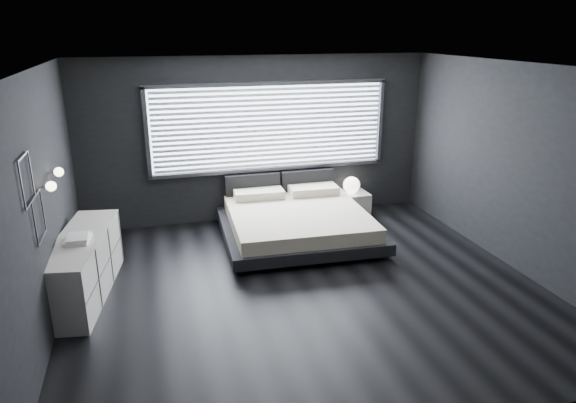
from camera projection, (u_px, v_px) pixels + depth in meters
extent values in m
plane|color=black|center=(305.00, 286.00, 6.73)|extent=(6.00, 6.00, 0.00)
plane|color=silver|center=(308.00, 67.00, 5.83)|extent=(6.00, 6.00, 0.00)
cube|color=black|center=(258.00, 140.00, 8.79)|extent=(6.00, 0.04, 2.80)
cube|color=black|center=(420.00, 289.00, 3.77)|extent=(6.00, 0.04, 2.80)
cube|color=black|center=(41.00, 206.00, 5.52)|extent=(0.04, 5.50, 2.80)
cube|color=black|center=(515.00, 167.00, 7.05)|extent=(0.04, 5.50, 2.80)
cube|color=white|center=(270.00, 127.00, 8.75)|extent=(4.00, 0.02, 1.38)
cube|color=#47474C|center=(146.00, 134.00, 8.21)|extent=(0.06, 0.08, 1.48)
cube|color=#47474C|center=(380.00, 122.00, 9.25)|extent=(0.06, 0.08, 1.48)
cube|color=#47474C|center=(270.00, 84.00, 8.49)|extent=(4.14, 0.08, 0.06)
cube|color=#47474C|center=(271.00, 169.00, 8.96)|extent=(4.14, 0.08, 0.06)
cube|color=silver|center=(270.00, 128.00, 8.70)|extent=(3.94, 0.03, 1.32)
cube|color=black|center=(253.00, 188.00, 8.92)|extent=(0.96, 0.16, 0.52)
cube|color=black|center=(307.00, 184.00, 9.17)|extent=(0.96, 0.16, 0.52)
cylinder|color=silver|center=(44.00, 187.00, 5.51)|extent=(0.10, 0.02, 0.02)
sphere|color=#FFE5B7|center=(51.00, 186.00, 5.53)|extent=(0.11, 0.11, 0.11)
cylinder|color=silver|center=(52.00, 172.00, 6.06)|extent=(0.10, 0.02, 0.02)
sphere|color=#FFE5B7|center=(59.00, 172.00, 6.07)|extent=(0.11, 0.11, 0.11)
cube|color=#47474C|center=(23.00, 156.00, 4.80)|extent=(0.01, 0.46, 0.02)
cube|color=#47474C|center=(31.00, 203.00, 4.95)|extent=(0.01, 0.46, 0.02)
cube|color=#47474C|center=(31.00, 173.00, 5.09)|extent=(0.01, 0.02, 0.46)
cube|color=#47474C|center=(22.00, 187.00, 4.67)|extent=(0.01, 0.02, 0.46)
cube|color=#47474C|center=(35.00, 196.00, 5.18)|extent=(0.01, 0.46, 0.02)
cube|color=#47474C|center=(42.00, 238.00, 5.33)|extent=(0.01, 0.46, 0.02)
cube|color=#47474C|center=(43.00, 210.00, 5.46)|extent=(0.01, 0.02, 0.46)
cube|color=#47474C|center=(35.00, 225.00, 5.05)|extent=(0.01, 0.02, 0.46)
cube|color=black|center=(243.00, 267.00, 7.16)|extent=(0.13, 0.13, 0.09)
cube|color=black|center=(379.00, 254.00, 7.60)|extent=(0.13, 0.13, 0.09)
cube|color=black|center=(228.00, 222.00, 8.85)|extent=(0.13, 0.13, 0.09)
cube|color=black|center=(340.00, 213.00, 9.28)|extent=(0.13, 0.13, 0.09)
cube|color=black|center=(298.00, 229.00, 8.18)|extent=(2.46, 2.36, 0.17)
cube|color=beige|center=(298.00, 218.00, 8.12)|extent=(2.20, 2.20, 0.21)
cube|color=beige|center=(259.00, 193.00, 8.73)|extent=(0.86, 0.49, 0.14)
cube|color=beige|center=(313.00, 190.00, 8.94)|extent=(0.86, 0.49, 0.14)
cube|color=silver|center=(349.00, 202.00, 9.36)|extent=(0.67, 0.56, 0.39)
sphere|color=white|center=(351.00, 185.00, 9.23)|extent=(0.30, 0.30, 0.30)
cube|color=silver|center=(83.00, 266.00, 6.42)|extent=(0.85, 2.03, 0.79)
cube|color=#47474C|center=(106.00, 265.00, 6.45)|extent=(0.32, 1.92, 0.77)
cube|color=silver|center=(78.00, 240.00, 6.16)|extent=(0.31, 0.39, 0.04)
cube|color=silver|center=(78.00, 237.00, 6.13)|extent=(0.23, 0.32, 0.03)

